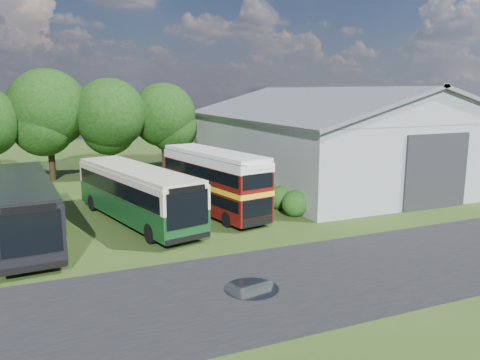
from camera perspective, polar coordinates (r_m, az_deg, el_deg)
name	(u,v)px	position (r m, az deg, el deg)	size (l,w,h in m)	color
ground	(254,259)	(22.14, 1.71, -9.61)	(120.00, 120.00, 0.00)	#233B12
asphalt_road	(346,272)	(21.17, 12.76, -10.89)	(60.00, 8.00, 0.02)	black
puddle	(251,289)	(19.04, 1.40, -13.15)	(2.20, 2.20, 0.01)	black
storage_shed	(332,132)	(42.28, 11.20, 5.82)	(18.80, 24.80, 8.15)	gray
tree_mid	(48,109)	(43.64, -22.37, 8.02)	(6.80, 6.80, 9.60)	black
tree_right_a	(110,114)	(43.04, -15.58, 7.74)	(6.26, 6.26, 8.83)	black
tree_right_b	(164,115)	(44.78, -9.30, 7.79)	(5.98, 5.98, 8.45)	black
shrub_front	(295,216)	(29.69, 6.68, -4.33)	(1.70, 1.70, 1.70)	#194714
shrub_mid	(280,208)	(31.38, 4.87, -3.46)	(1.60, 1.60, 1.60)	#194714
shrub_back	(266,202)	(33.10, 3.25, -2.67)	(1.80, 1.80, 1.80)	#194714
bus_green_single	(137,193)	(28.38, -12.49, -1.61)	(5.52, 12.16, 3.27)	black
bus_maroon_double	(214,182)	(29.70, -3.20, -0.29)	(4.22, 9.63, 4.02)	black
bus_dark_single	(24,207)	(26.88, -24.82, -3.05)	(3.59, 12.07, 3.28)	black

